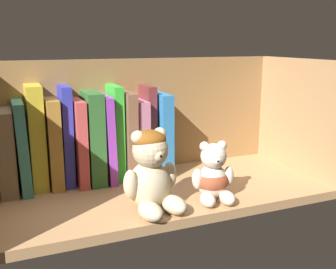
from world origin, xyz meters
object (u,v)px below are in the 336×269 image
Objects in this scene: book_5 at (78,141)px; book_12 at (158,132)px; book_9 at (125,134)px; book_0 at (6,151)px; book_3 at (53,142)px; book_2 at (36,137)px; book_10 at (137,137)px; book_1 at (22,145)px; teddy_bear_larger at (151,173)px; teddy_bear_smaller at (213,177)px; book_6 at (92,136)px; book_11 at (147,130)px; book_8 at (114,132)px; book_7 at (105,137)px; book_4 at (66,135)px.

book_5 is 20.17cm from book_12.
book_0 is at bearing 180.00° from book_9.
book_5 is at bearing 0.00° from book_3.
book_10 is at bearing 0.00° from book_2.
book_1 is at bearing 180.00° from book_9.
teddy_bear_larger is 13.97cm from teddy_bear_smaller.
book_2 reaches higher than teddy_bear_larger.
book_12 is (5.78, 0.00, 0.65)cm from book_10.
book_10 is (29.97, 0.00, 0.24)cm from book_0.
book_6 is 23.33cm from teddy_bear_larger.
book_2 is 1.86× the size of teddy_bear_smaller.
book_12 is (2.92, 0.00, -0.96)cm from book_11.
book_6 is 1.13× the size of book_10.
book_8 is at bearing 0.00° from book_0.
teddy_bear_smaller is at bearing -29.32° from book_0.
book_9 is 25.87cm from teddy_bear_smaller.
book_6 is at bearing 106.85° from teddy_bear_larger.
teddy_bear_smaller is at bearing -42.94° from book_5.
book_7 is 8.00cm from book_10.
book_7 is at bearing 0.00° from book_6.
book_0 is at bearing 180.00° from book_7.
book_6 is at bearing 180.00° from book_8.
book_12 is (35.75, 0.00, 0.88)cm from book_0.
book_3 is 20.00cm from book_10.
book_12 reaches higher than book_0.
book_1 is 18.70cm from book_7.
teddy_bear_larger is at bearing -73.15° from book_6.
book_9 is 8.75cm from book_12.
book_5 is 32.78cm from teddy_bear_smaller.
book_4 is 17.17cm from book_10.
book_10 is 0.94× the size of book_12.
book_3 is 0.96× the size of book_9.
book_7 is at bearing 0.00° from book_4.
teddy_bear_smaller is at bearing -67.09° from book_10.
book_7 is at bearing 180.00° from book_9.
book_4 reaches higher than book_7.
book_9 is (17.03, 0.00, 0.38)cm from book_3.
book_2 reaches higher than book_1.
book_2 is at bearing 180.00° from book_9.
book_3 is at bearing 180.00° from book_5.
teddy_bear_smaller is at bearing -47.26° from book_6.
teddy_bear_smaller is (17.30, -22.08, -5.26)cm from book_7.
book_12 is at bearing 0.00° from book_3.
book_2 is 29.31cm from book_12.
book_7 is 1.26× the size of teddy_bear_larger.
book_0 is 1.13× the size of teddy_bear_larger.
book_3 is at bearing 0.00° from book_1.
book_3 is 5.61cm from book_5.
teddy_bear_smaller is (23.72, -22.08, -4.94)cm from book_5.
book_6 is at bearing 0.00° from book_2.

